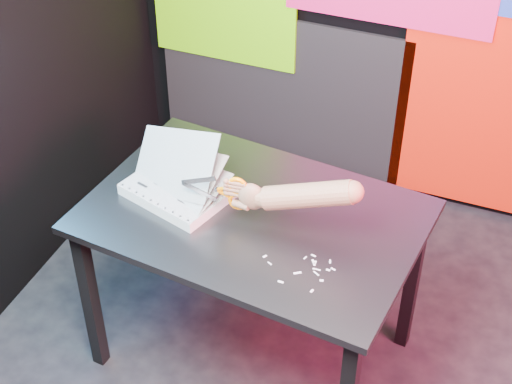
% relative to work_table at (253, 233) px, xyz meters
% --- Properties ---
extents(room, '(3.01, 3.01, 2.71)m').
position_rel_work_table_xyz_m(room, '(0.40, -0.21, 0.69)').
color(room, black).
rests_on(room, ground).
extents(backdrop, '(2.88, 0.05, 2.08)m').
position_rel_work_table_xyz_m(backdrop, '(0.46, 1.25, 0.30)').
color(backdrop, red).
rests_on(backdrop, ground).
extents(work_table, '(1.26, 0.91, 0.75)m').
position_rel_work_table_xyz_m(work_table, '(0.00, 0.00, 0.00)').
color(work_table, black).
rests_on(work_table, ground).
extents(printout_stack, '(0.42, 0.35, 0.28)m').
position_rel_work_table_xyz_m(printout_stack, '(-0.30, -0.00, 0.12)').
color(printout_stack, beige).
rests_on(printout_stack, work_table).
extents(scissors, '(0.24, 0.03, 0.14)m').
position_rel_work_table_xyz_m(scissors, '(-0.05, -0.07, 0.22)').
color(scissors, '#B1B2B5').
rests_on(scissors, printout_stack).
extents(hand_forearm, '(0.47, 0.11, 0.19)m').
position_rel_work_table_xyz_m(hand_forearm, '(0.18, -0.05, 0.27)').
color(hand_forearm, brown).
rests_on(hand_forearm, work_table).
extents(paper_clippings, '(0.25, 0.17, 0.00)m').
position_rel_work_table_xyz_m(paper_clippings, '(0.27, -0.20, 0.09)').
color(paper_clippings, silver).
rests_on(paper_clippings, work_table).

